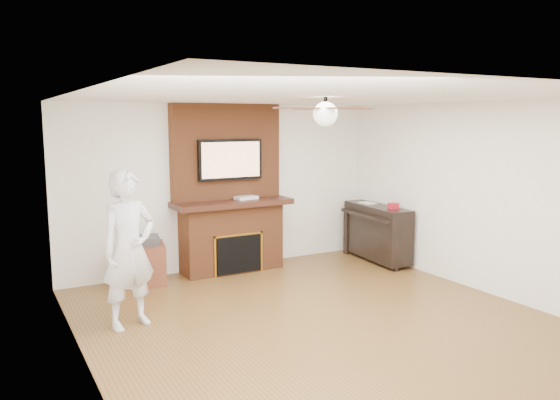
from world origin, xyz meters
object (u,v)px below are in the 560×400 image
person (129,249)px  side_table (143,262)px  piano (377,231)px  fireplace (230,205)px

person → side_table: 1.70m
side_table → piano: (3.63, -0.59, 0.18)m
side_table → person: bearing=-98.9°
person → piano: 4.29m
fireplace → piano: bearing=-16.1°
fireplace → side_table: (-1.35, -0.07, -0.69)m
piano → fireplace: bearing=168.5°
fireplace → person: bearing=-140.2°
person → fireplace: bearing=23.6°
fireplace → side_table: 1.51m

